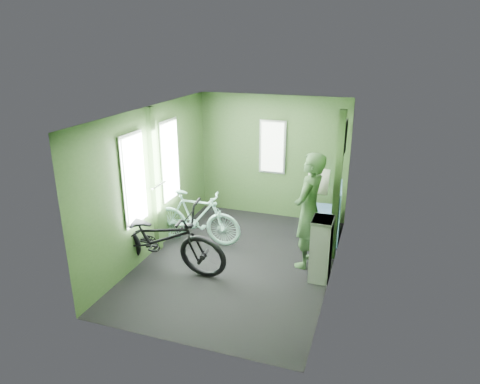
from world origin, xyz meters
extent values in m
plane|color=black|center=(0.00, 0.00, 0.00)|extent=(4.00, 4.00, 0.00)
cube|color=silver|center=(0.00, 0.00, 2.30)|extent=(2.80, 4.00, 0.02)
cube|color=#324F25|center=(0.00, 2.00, 1.15)|extent=(2.80, 0.02, 2.30)
cube|color=#324F25|center=(0.00, -2.00, 1.15)|extent=(2.80, 0.02, 2.30)
cube|color=#324F25|center=(-1.40, 0.00, 1.15)|extent=(0.02, 4.00, 2.30)
cube|color=#324F25|center=(1.40, 0.00, 1.15)|extent=(0.02, 4.00, 2.30)
cube|color=#324F25|center=(-1.36, 0.00, 1.15)|extent=(0.08, 0.12, 2.30)
cube|color=silver|center=(-1.35, -0.55, 1.35)|extent=(0.02, 0.56, 1.34)
cube|color=silver|center=(-1.35, 0.55, 1.35)|extent=(0.02, 0.56, 1.34)
cube|color=white|center=(-1.34, -0.55, 1.88)|extent=(0.00, 0.12, 0.12)
cube|color=white|center=(-1.34, 0.55, 1.88)|extent=(0.00, 0.12, 0.12)
cylinder|color=silver|center=(-1.29, 0.00, 1.10)|extent=(0.03, 0.40, 0.03)
cube|color=#324F25|center=(1.35, 0.60, 1.15)|extent=(0.10, 0.10, 2.30)
cube|color=white|center=(1.38, 0.90, 1.85)|extent=(0.02, 0.40, 0.50)
cube|color=silver|center=(0.00, 1.96, 1.35)|extent=(0.50, 0.02, 1.00)
imported|color=black|center=(-0.99, -0.62, 0.00)|extent=(2.10, 0.98, 1.21)
imported|color=#81BEAF|center=(-0.86, 0.39, 0.00)|extent=(1.54, 0.53, 0.95)
imported|color=#2F4D2A|center=(1.00, 0.26, 0.87)|extent=(0.55, 0.71, 1.74)
cube|color=silver|center=(1.07, 0.55, 1.25)|extent=(0.34, 0.16, 0.38)
cube|color=slate|center=(1.26, -0.09, 0.46)|extent=(0.27, 0.38, 0.92)
cube|color=#314B69|center=(1.12, 1.34, 0.22)|extent=(0.56, 0.92, 0.44)
cube|color=#314B69|center=(1.33, 1.34, 0.68)|extent=(0.14, 0.88, 0.49)
camera|label=1|loc=(1.90, -5.52, 3.21)|focal=32.00mm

